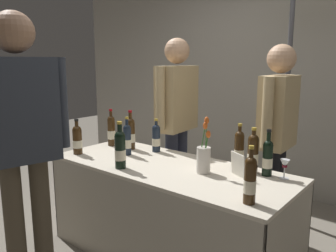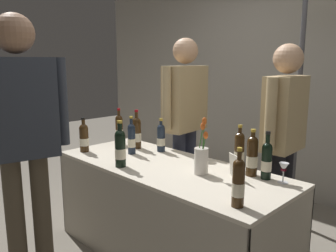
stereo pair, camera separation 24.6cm
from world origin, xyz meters
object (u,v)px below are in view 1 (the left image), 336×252
at_px(booth_signpost, 288,71).
at_px(vendor_presenter, 177,111).
at_px(flower_vase, 204,157).
at_px(tasting_table, 168,193).
at_px(featured_wine_bottle, 77,139).
at_px(display_bottle_0, 131,133).
at_px(wine_glass_near_vendor, 285,165).
at_px(taster_foreground_right, 21,130).

bearing_deg(booth_signpost, vendor_presenter, -145.05).
bearing_deg(vendor_presenter, flower_vase, 43.23).
height_order(tasting_table, booth_signpost, booth_signpost).
xyz_separation_m(featured_wine_bottle, display_bottle_0, (0.23, 0.39, 0.02)).
xyz_separation_m(featured_wine_bottle, wine_glass_near_vendor, (1.57, 0.49, -0.03)).
xyz_separation_m(tasting_table, wine_glass_near_vendor, (0.77, 0.27, 0.31)).
height_order(display_bottle_0, flower_vase, flower_vase).
bearing_deg(taster_foreground_right, wine_glass_near_vendor, -33.59).
distance_m(wine_glass_near_vendor, taster_foreground_right, 1.69).
distance_m(display_bottle_0, booth_signpost, 1.53).
xyz_separation_m(display_bottle_0, vendor_presenter, (0.14, 0.47, 0.16)).
height_order(display_bottle_0, vendor_presenter, vendor_presenter).
bearing_deg(display_bottle_0, taster_foreground_right, -83.12).
xyz_separation_m(flower_vase, booth_signpost, (0.11, 1.20, 0.56)).
bearing_deg(tasting_table, display_bottle_0, 163.16).
bearing_deg(flower_vase, display_bottle_0, 170.58).
distance_m(display_bottle_0, vendor_presenter, 0.52).
bearing_deg(flower_vase, booth_signpost, 84.60).
distance_m(tasting_table, booth_signpost, 1.57).
relative_size(display_bottle_0, vendor_presenter, 0.20).
distance_m(wine_glass_near_vendor, vendor_presenter, 1.27).
distance_m(tasting_table, taster_foreground_right, 1.13).
relative_size(wine_glass_near_vendor, taster_foreground_right, 0.07).
xyz_separation_m(flower_vase, vendor_presenter, (-0.72, 0.62, 0.19)).
xyz_separation_m(wine_glass_near_vendor, taster_foreground_right, (-1.21, -1.14, 0.26)).
height_order(featured_wine_bottle, taster_foreground_right, taster_foreground_right).
bearing_deg(vendor_presenter, wine_glass_near_vendor, 66.38).
xyz_separation_m(wine_glass_near_vendor, flower_vase, (-0.48, -0.24, 0.02)).
height_order(featured_wine_bottle, booth_signpost, booth_signpost).
xyz_separation_m(featured_wine_bottle, booth_signpost, (1.20, 1.45, 0.55)).
bearing_deg(vendor_presenter, taster_foreground_right, -6.68).
height_order(vendor_presenter, booth_signpost, booth_signpost).
height_order(tasting_table, taster_foreground_right, taster_foreground_right).
distance_m(featured_wine_bottle, wine_glass_near_vendor, 1.64).
xyz_separation_m(tasting_table, flower_vase, (0.30, 0.03, 0.33)).
bearing_deg(vendor_presenter, booth_signpost, 118.94).
xyz_separation_m(featured_wine_bottle, vendor_presenter, (0.37, 0.87, 0.18)).
relative_size(tasting_table, booth_signpost, 0.82).
bearing_deg(wine_glass_near_vendor, flower_vase, -153.51).
relative_size(display_bottle_0, booth_signpost, 0.15).
bearing_deg(booth_signpost, tasting_table, -108.46).
relative_size(wine_glass_near_vendor, flower_vase, 0.33).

